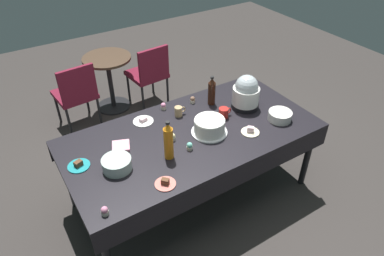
% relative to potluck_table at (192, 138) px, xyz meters
% --- Properties ---
extents(ground, '(9.00, 9.00, 0.00)m').
position_rel_potluck_table_xyz_m(ground, '(0.00, 0.00, -0.69)').
color(ground, '#383330').
extents(potluck_table, '(2.20, 1.10, 0.75)m').
position_rel_potluck_table_xyz_m(potluck_table, '(0.00, 0.00, 0.00)').
color(potluck_table, black).
rests_on(potluck_table, ground).
extents(frosted_layer_cake, '(0.31, 0.31, 0.14)m').
position_rel_potluck_table_xyz_m(frosted_layer_cake, '(0.13, -0.08, 0.13)').
color(frosted_layer_cake, silver).
rests_on(frosted_layer_cake, potluck_table).
extents(slow_cooker, '(0.26, 0.26, 0.33)m').
position_rel_potluck_table_xyz_m(slow_cooker, '(0.65, 0.08, 0.22)').
color(slow_cooker, black).
rests_on(slow_cooker, potluck_table).
extents(glass_salad_bowl, '(0.23, 0.23, 0.09)m').
position_rel_potluck_table_xyz_m(glass_salad_bowl, '(-0.72, -0.08, 0.11)').
color(glass_salad_bowl, '#B2C6BC').
rests_on(glass_salad_bowl, potluck_table).
extents(ceramic_snack_bowl, '(0.21, 0.21, 0.08)m').
position_rel_potluck_table_xyz_m(ceramic_snack_bowl, '(0.78, -0.26, 0.10)').
color(ceramic_snack_bowl, silver).
rests_on(ceramic_snack_bowl, potluck_table).
extents(dessert_plate_coral, '(0.16, 0.16, 0.05)m').
position_rel_potluck_table_xyz_m(dessert_plate_coral, '(-0.49, -0.42, 0.07)').
color(dessert_plate_coral, '#E07266').
rests_on(dessert_plate_coral, potluck_table).
extents(dessert_plate_teal, '(0.17, 0.17, 0.05)m').
position_rel_potluck_table_xyz_m(dessert_plate_teal, '(-0.96, 0.10, 0.07)').
color(dessert_plate_teal, teal).
rests_on(dessert_plate_teal, potluck_table).
extents(dessert_plate_white, '(0.19, 0.19, 0.04)m').
position_rel_potluck_table_xyz_m(dessert_plate_white, '(-0.28, 0.37, 0.07)').
color(dessert_plate_white, white).
rests_on(dessert_plate_white, potluck_table).
extents(dessert_plate_cream, '(0.16, 0.16, 0.06)m').
position_rel_potluck_table_xyz_m(dessert_plate_cream, '(0.43, -0.27, 0.08)').
color(dessert_plate_cream, beige).
rests_on(dessert_plate_cream, potluck_table).
extents(cupcake_mint, '(0.05, 0.05, 0.07)m').
position_rel_potluck_table_xyz_m(cupcake_mint, '(-0.03, 0.46, 0.09)').
color(cupcake_mint, beige).
rests_on(cupcake_mint, potluck_table).
extents(cupcake_lemon, '(0.05, 0.05, 0.07)m').
position_rel_potluck_table_xyz_m(cupcake_lemon, '(-0.19, -0.00, 0.09)').
color(cupcake_lemon, beige).
rests_on(cupcake_lemon, potluck_table).
extents(cupcake_vanilla, '(0.05, 0.05, 0.07)m').
position_rel_potluck_table_xyz_m(cupcake_vanilla, '(0.86, 0.37, 0.09)').
color(cupcake_vanilla, beige).
rests_on(cupcake_vanilla, potluck_table).
extents(cupcake_rose, '(0.05, 0.05, 0.07)m').
position_rel_potluck_table_xyz_m(cupcake_rose, '(0.26, 0.41, 0.09)').
color(cupcake_rose, beige).
rests_on(cupcake_rose, potluck_table).
extents(cupcake_berry, '(0.05, 0.05, 0.07)m').
position_rel_potluck_table_xyz_m(cupcake_berry, '(-0.96, -0.45, 0.09)').
color(cupcake_berry, beige).
rests_on(cupcake_berry, potluck_table).
extents(cupcake_cocoa, '(0.05, 0.05, 0.07)m').
position_rel_potluck_table_xyz_m(cupcake_cocoa, '(-0.14, -0.18, 0.09)').
color(cupcake_cocoa, beige).
rests_on(cupcake_cocoa, potluck_table).
extents(soda_bottle_cola, '(0.07, 0.07, 0.29)m').
position_rel_potluck_table_xyz_m(soda_bottle_cola, '(0.41, 0.30, 0.20)').
color(soda_bottle_cola, '#33190F').
rests_on(soda_bottle_cola, potluck_table).
extents(soda_bottle_orange_juice, '(0.08, 0.08, 0.34)m').
position_rel_potluck_table_xyz_m(soda_bottle_orange_juice, '(-0.32, -0.17, 0.22)').
color(soda_bottle_orange_juice, orange).
rests_on(soda_bottle_orange_juice, potluck_table).
extents(coffee_mug_red, '(0.13, 0.09, 0.09)m').
position_rel_potluck_table_xyz_m(coffee_mug_red, '(0.37, 0.05, 0.11)').
color(coffee_mug_red, '#B2231E').
rests_on(coffee_mug_red, potluck_table).
extents(coffee_mug_tan, '(0.11, 0.07, 0.09)m').
position_rel_potluck_table_xyz_m(coffee_mug_tan, '(0.04, 0.29, 0.11)').
color(coffee_mug_tan, tan).
rests_on(coffee_mug_tan, potluck_table).
extents(paper_napkin_stack, '(0.18, 0.18, 0.02)m').
position_rel_potluck_table_xyz_m(paper_napkin_stack, '(-0.60, 0.14, 0.07)').
color(paper_napkin_stack, pink).
rests_on(paper_napkin_stack, potluck_table).
extents(maroon_chair_left, '(0.48, 0.48, 0.85)m').
position_rel_potluck_table_xyz_m(maroon_chair_left, '(-0.54, 1.67, -0.20)').
color(maroon_chair_left, maroon).
rests_on(maroon_chair_left, ground).
extents(maroon_chair_right, '(0.48, 0.48, 0.85)m').
position_rel_potluck_table_xyz_m(maroon_chair_right, '(0.41, 1.67, -0.20)').
color(maroon_chair_right, maroon).
rests_on(maroon_chair_right, ground).
extents(round_cafe_table, '(0.60, 0.60, 0.72)m').
position_rel_potluck_table_xyz_m(round_cafe_table, '(-0.05, 1.89, -0.19)').
color(round_cafe_table, '#473323').
rests_on(round_cafe_table, ground).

